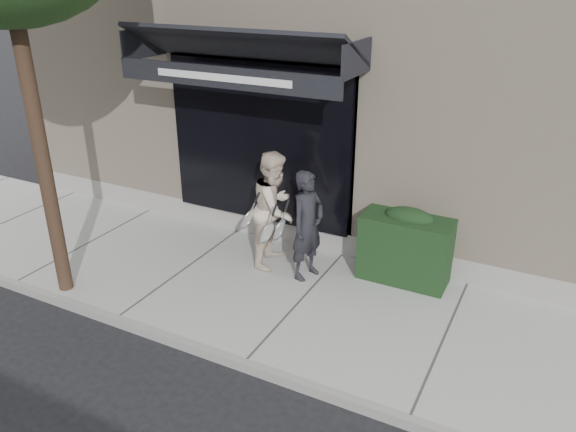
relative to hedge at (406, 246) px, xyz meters
The scene contains 7 objects.
ground 1.79m from the hedge, 131.35° to the right, with size 80.00×80.00×0.00m, color black.
sidewalk 1.77m from the hedge, 131.35° to the right, with size 20.00×3.00×0.12m, color #9E9E98.
curb 3.07m from the hedge, 111.45° to the right, with size 20.00×0.10×0.14m, color gray.
building_facade 4.39m from the hedge, 106.65° to the left, with size 14.30×8.04×5.64m.
hedge is the anchor object (origin of this frame).
pedestrian_front 1.50m from the hedge, 155.05° to the right, with size 0.85×0.87×1.67m.
pedestrian_back 2.04m from the hedge, 167.47° to the right, with size 0.76×0.99×1.82m.
Camera 1 is at (2.93, -6.09, 4.42)m, focal length 35.00 mm.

